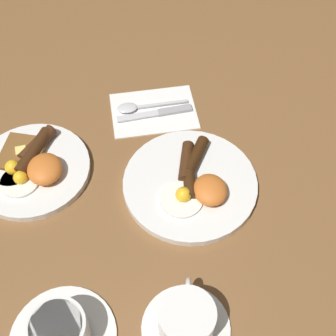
{
  "coord_description": "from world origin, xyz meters",
  "views": [
    {
      "loc": [
        -0.48,
        0.13,
        0.74
      ],
      "look_at": [
        0.03,
        0.04,
        0.03
      ],
      "focal_mm": 50.0,
      "sensor_mm": 36.0,
      "label": 1
    }
  ],
  "objects_px": {
    "breakfast_plate_near": "(192,183)",
    "breakfast_plate_far": "(32,166)",
    "knife": "(159,113)",
    "teacup_near": "(187,321)",
    "teacup_far": "(60,334)",
    "spoon": "(135,107)"
  },
  "relations": [
    {
      "from": "breakfast_plate_near",
      "to": "breakfast_plate_far",
      "type": "bearing_deg",
      "value": 73.19
    },
    {
      "from": "breakfast_plate_near",
      "to": "knife",
      "type": "xyz_separation_m",
      "value": [
        0.19,
        0.03,
        -0.01
      ]
    },
    {
      "from": "breakfast_plate_near",
      "to": "knife",
      "type": "relative_size",
      "value": 1.57
    },
    {
      "from": "breakfast_plate_near",
      "to": "breakfast_plate_far",
      "type": "distance_m",
      "value": 0.31
    },
    {
      "from": "knife",
      "to": "breakfast_plate_near",
      "type": "bearing_deg",
      "value": 96.33
    },
    {
      "from": "teacup_near",
      "to": "knife",
      "type": "relative_size",
      "value": 0.86
    },
    {
      "from": "breakfast_plate_far",
      "to": "teacup_near",
      "type": "bearing_deg",
      "value": -146.28
    },
    {
      "from": "breakfast_plate_far",
      "to": "teacup_far",
      "type": "xyz_separation_m",
      "value": [
        -0.33,
        -0.04,
        0.01
      ]
    },
    {
      "from": "knife",
      "to": "spoon",
      "type": "xyz_separation_m",
      "value": [
        0.02,
        0.05,
        0.0
      ]
    },
    {
      "from": "teacup_near",
      "to": "teacup_far",
      "type": "xyz_separation_m",
      "value": [
        0.02,
        0.19,
        -0.01
      ]
    },
    {
      "from": "breakfast_plate_far",
      "to": "knife",
      "type": "relative_size",
      "value": 1.38
    },
    {
      "from": "teacup_near",
      "to": "spoon",
      "type": "height_order",
      "value": "teacup_near"
    },
    {
      "from": "teacup_far",
      "to": "breakfast_plate_far",
      "type": "bearing_deg",
      "value": 7.35
    },
    {
      "from": "breakfast_plate_far",
      "to": "teacup_far",
      "type": "height_order",
      "value": "teacup_far"
    },
    {
      "from": "breakfast_plate_near",
      "to": "spoon",
      "type": "xyz_separation_m",
      "value": [
        0.22,
        0.08,
        -0.0
      ]
    },
    {
      "from": "breakfast_plate_far",
      "to": "spoon",
      "type": "bearing_deg",
      "value": -59.78
    },
    {
      "from": "breakfast_plate_near",
      "to": "knife",
      "type": "distance_m",
      "value": 0.2
    },
    {
      "from": "teacup_far",
      "to": "spoon",
      "type": "distance_m",
      "value": 0.49
    },
    {
      "from": "teacup_far",
      "to": "spoon",
      "type": "bearing_deg",
      "value": -20.84
    },
    {
      "from": "breakfast_plate_far",
      "to": "knife",
      "type": "xyz_separation_m",
      "value": [
        0.1,
        -0.27,
        -0.01
      ]
    },
    {
      "from": "breakfast_plate_near",
      "to": "teacup_near",
      "type": "relative_size",
      "value": 1.82
    },
    {
      "from": "teacup_near",
      "to": "teacup_far",
      "type": "height_order",
      "value": "teacup_near"
    }
  ]
}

